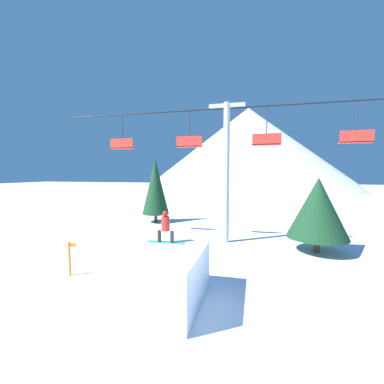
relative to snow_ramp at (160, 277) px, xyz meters
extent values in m
plane|color=white|center=(0.95, -0.45, -0.96)|extent=(220.00, 220.00, 0.00)
cone|color=silver|center=(0.95, 69.92, 10.93)|extent=(61.44, 61.44, 23.78)
cube|color=white|center=(0.00, 0.00, 0.00)|extent=(2.99, 3.67, 1.92)
cube|color=silver|center=(0.00, 1.78, 0.93)|extent=(2.99, 0.10, 0.06)
cube|color=#1E9E6B|center=(-0.17, 1.09, 0.98)|extent=(1.55, 0.26, 0.03)
cylinder|color=black|center=(-0.45, 1.09, 1.22)|extent=(0.15, 0.15, 0.46)
cylinder|color=black|center=(0.10, 1.09, 1.22)|extent=(0.15, 0.15, 0.46)
cylinder|color=red|center=(-0.17, 1.09, 1.74)|extent=(0.33, 0.33, 0.58)
sphere|color=maroon|center=(-0.17, 1.09, 2.15)|extent=(0.24, 0.24, 0.24)
cylinder|color=#B2B2B7|center=(1.40, 8.86, 3.75)|extent=(0.43, 0.43, 9.42)
cube|color=#B2B2B7|center=(1.40, 8.86, 8.26)|extent=(2.40, 0.24, 0.24)
cylinder|color=black|center=(1.40, 8.86, 8.06)|extent=(24.14, 0.08, 0.08)
cylinder|color=#28282D|center=(-6.30, 8.86, 6.83)|extent=(0.06, 0.06, 2.45)
cube|color=red|center=(-6.30, 8.86, 5.61)|extent=(1.80, 0.44, 0.08)
cube|color=red|center=(-6.30, 8.68, 5.96)|extent=(1.80, 0.08, 0.70)
cylinder|color=#28282D|center=(-1.17, 8.86, 6.83)|extent=(0.06, 0.06, 2.45)
cube|color=red|center=(-1.17, 8.86, 5.61)|extent=(1.80, 0.44, 0.08)
cube|color=red|center=(-1.17, 8.68, 5.96)|extent=(1.80, 0.08, 0.70)
cylinder|color=#28282D|center=(3.96, 8.86, 6.83)|extent=(0.06, 0.06, 2.45)
cube|color=red|center=(3.96, 8.86, 5.61)|extent=(1.80, 0.44, 0.08)
cube|color=red|center=(3.96, 8.68, 5.96)|extent=(1.80, 0.08, 0.70)
cylinder|color=#28282D|center=(9.09, 8.86, 6.83)|extent=(0.06, 0.06, 2.45)
cube|color=red|center=(9.09, 8.86, 5.61)|extent=(1.80, 0.44, 0.08)
cube|color=red|center=(9.09, 8.68, 5.96)|extent=(1.80, 0.08, 0.70)
cylinder|color=#4C3823|center=(6.95, 7.91, -0.52)|extent=(0.38, 0.38, 0.88)
cone|color=#14381E|center=(6.95, 7.91, 1.72)|extent=(3.50, 3.50, 3.60)
cylinder|color=#4C3823|center=(-6.01, 14.47, -0.56)|extent=(0.30, 0.30, 0.81)
cone|color=#14381E|center=(-6.01, 14.47, 2.52)|extent=(2.56, 2.56, 5.36)
cylinder|color=orange|center=(-4.96, 1.31, -0.17)|extent=(0.10, 0.10, 1.59)
cube|color=orange|center=(-4.78, 1.31, 0.51)|extent=(0.36, 0.02, 0.20)
camera|label=1|loc=(3.32, -8.56, 3.78)|focal=24.00mm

